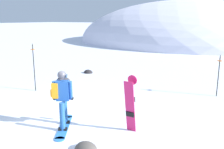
{
  "coord_description": "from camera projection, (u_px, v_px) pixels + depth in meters",
  "views": [
    {
      "loc": [
        5.11,
        -5.2,
        3.16
      ],
      "look_at": [
        0.13,
        2.82,
        1.0
      ],
      "focal_mm": 39.57,
      "sensor_mm": 36.0,
      "label": 1
    }
  ],
  "objects": [
    {
      "name": "spare_snowboard",
      "position": [
        130.0,
        104.0,
        6.86
      ],
      "size": [
        0.28,
        0.28,
        1.64
      ],
      "color": "#D11E5B",
      "rests_on": "ground"
    },
    {
      "name": "rock_small",
      "position": [
        88.0,
        73.0,
        14.59
      ],
      "size": [
        0.56,
        0.47,
        0.39
      ],
      "color": "#282628",
      "rests_on": "ground"
    },
    {
      "name": "ground_plane",
      "position": [
        61.0,
        123.0,
        7.64
      ],
      "size": [
        300.0,
        300.0,
        0.0
      ],
      "primitive_type": "plane",
      "color": "white"
    },
    {
      "name": "snowboarder_main",
      "position": [
        62.0,
        98.0,
        7.13
      ],
      "size": [
        1.14,
        1.58,
        1.71
      ],
      "color": "blue",
      "rests_on": "ground"
    },
    {
      "name": "ridge_peak_main",
      "position": [
        187.0,
        41.0,
        34.88
      ],
      "size": [
        30.69,
        27.62,
        11.34
      ],
      "color": "white",
      "rests_on": "ground"
    },
    {
      "name": "piste_marker_far",
      "position": [
        219.0,
        73.0,
        10.04
      ],
      "size": [
        0.2,
        0.2,
        1.74
      ],
      "color": "black",
      "rests_on": "ground"
    },
    {
      "name": "piste_marker_near",
      "position": [
        34.0,
        64.0,
        10.77
      ],
      "size": [
        0.2,
        0.2,
        2.11
      ],
      "color": "black",
      "rests_on": "ground"
    },
    {
      "name": "rock_dark",
      "position": [
        63.0,
        82.0,
        12.48
      ],
      "size": [
        0.78,
        0.66,
        0.55
      ],
      "color": "#383333",
      "rests_on": "ground"
    }
  ]
}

